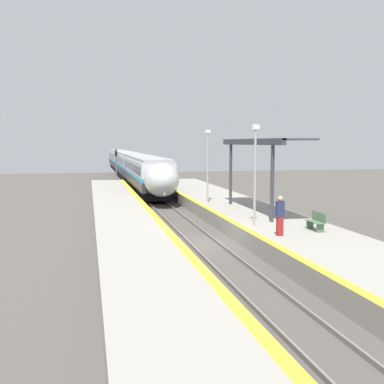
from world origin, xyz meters
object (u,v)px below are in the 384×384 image
lamppost_near (255,168)px  person_waiting (280,215)px  railway_signal (116,164)px  platform_bench (317,221)px  lamppost_mid (208,161)px  train (129,164)px

lamppost_near → person_waiting: bearing=-84.7°
person_waiting → railway_signal: 35.08m
platform_bench → lamppost_mid: bearing=102.0°
railway_signal → train: bearing=78.8°
train → lamppost_mid: (2.61, -34.82, 1.69)m
train → lamppost_near: size_ratio=12.57×
platform_bench → person_waiting: person_waiting is taller
railway_signal → lamppost_near: lamppost_near is taller
platform_bench → lamppost_mid: size_ratio=0.28×
person_waiting → lamppost_mid: size_ratio=0.36×
platform_bench → lamppost_mid: (-2.50, 11.71, 2.48)m
train → platform_bench: train is taller
person_waiting → train: bearing=93.5°
railway_signal → platform_bench: bearing=-77.3°
train → railway_signal: bearing=-101.2°
person_waiting → railway_signal: size_ratio=0.42×
train → person_waiting: bearing=-86.5°
train → person_waiting: size_ratio=35.27×
train → lamppost_mid: bearing=-85.7°
person_waiting → lamppost_near: (-0.25, 2.71, 1.99)m
train → platform_bench: bearing=-83.7°
lamppost_mid → platform_bench: bearing=-78.0°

